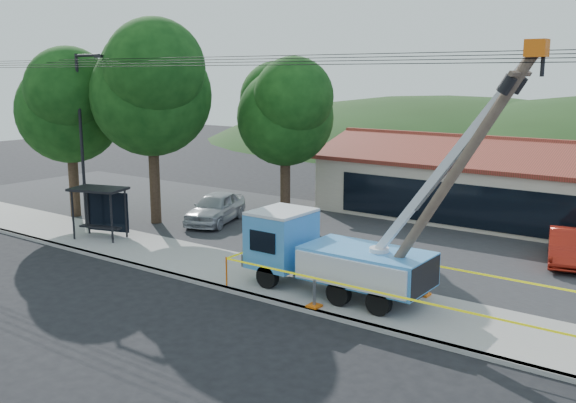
# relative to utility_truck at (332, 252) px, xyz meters

# --- Properties ---
(ground) EXTENTS (120.00, 120.00, 0.00)m
(ground) POSITION_rel_utility_truck_xyz_m (-1.77, -3.98, -1.66)
(ground) COLOR black
(ground) RESTS_ON ground
(curb) EXTENTS (60.00, 0.25, 0.15)m
(curb) POSITION_rel_utility_truck_xyz_m (-1.77, -1.88, -1.59)
(curb) COLOR gray
(curb) RESTS_ON ground
(sidewalk) EXTENTS (60.00, 4.00, 0.15)m
(sidewalk) POSITION_rel_utility_truck_xyz_m (-1.77, 0.02, -1.59)
(sidewalk) COLOR gray
(sidewalk) RESTS_ON ground
(parking_lot) EXTENTS (60.00, 12.00, 0.10)m
(parking_lot) POSITION_rel_utility_truck_xyz_m (-1.77, 8.02, -1.61)
(parking_lot) COLOR #28282B
(parking_lot) RESTS_ON ground
(strip_mall) EXTENTS (22.50, 8.53, 4.67)m
(strip_mall) POSITION_rel_utility_truck_xyz_m (2.23, 16.00, 0.22)
(strip_mall) COLOR #BFAF98
(strip_mall) RESTS_ON ground
(streetlight) EXTENTS (2.13, 0.22, 9.00)m
(streetlight) POSITION_rel_utility_truck_xyz_m (-15.55, 1.02, 3.64)
(streetlight) COLOR black
(streetlight) RESTS_ON ground
(tree_west_near) EXTENTS (7.56, 6.72, 10.80)m
(tree_west_near) POSITION_rel_utility_truck_xyz_m (-13.77, 4.02, 5.86)
(tree_west_near) COLOR #332316
(tree_west_near) RESTS_ON ground
(tree_west_far) EXTENTS (6.84, 6.08, 9.48)m
(tree_west_far) POSITION_rel_utility_truck_xyz_m (-18.77, 2.52, 4.88)
(tree_west_far) COLOR #332316
(tree_west_far) RESTS_ON ground
(tree_lot) EXTENTS (6.30, 5.60, 8.94)m
(tree_lot) POSITION_rel_utility_truck_xyz_m (-8.77, 9.02, 4.55)
(tree_lot) COLOR #332316
(tree_lot) RESTS_ON ground
(hill_west) EXTENTS (78.40, 56.00, 28.00)m
(hill_west) POSITION_rel_utility_truck_xyz_m (-16.77, 51.02, -1.66)
(hill_west) COLOR #1C3513
(hill_west) RESTS_ON ground
(power_lines) EXTENTS (60.00, 1.42, 8.70)m
(power_lines) POSITION_rel_utility_truck_xyz_m (-20.23, -0.18, 3.06)
(power_lines) COLOR brown
(power_lines) RESTS_ON ground
(utility_truck) EXTENTS (10.42, 3.76, 8.83)m
(utility_truck) POSITION_rel_utility_truck_xyz_m (0.00, 0.00, 0.00)
(utility_truck) COLOR black
(utility_truck) RESTS_ON ground
(leaning_pole) EXTENTS (5.36, 1.83, 8.75)m
(leaning_pole) POSITION_rel_utility_truck_xyz_m (4.46, -0.14, 3.22)
(leaning_pole) COLOR brown
(leaning_pole) RESTS_ON ground
(bus_shelter) EXTENTS (2.93, 2.27, 2.49)m
(bus_shelter) POSITION_rel_utility_truck_xyz_m (-13.38, 0.18, 0.31)
(bus_shelter) COLOR black
(bus_shelter) RESTS_ON ground
(caution_tape) EXTENTS (13.04, 3.84, 1.11)m
(caution_tape) POSITION_rel_utility_truck_xyz_m (2.91, 0.14, -0.68)
(caution_tape) COLOR orange
(caution_tape) RESTS_ON ground
(car_silver) EXTENTS (3.45, 5.26, 1.66)m
(car_silver) POSITION_rel_utility_truck_xyz_m (-11.15, 5.90, -1.66)
(car_silver) COLOR #ADB1B5
(car_silver) RESTS_ON ground
(car_red) EXTENTS (2.53, 4.56, 1.42)m
(car_red) POSITION_rel_utility_truck_xyz_m (6.03, 9.16, -1.66)
(car_red) COLOR #9D1B0F
(car_red) RESTS_ON ground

